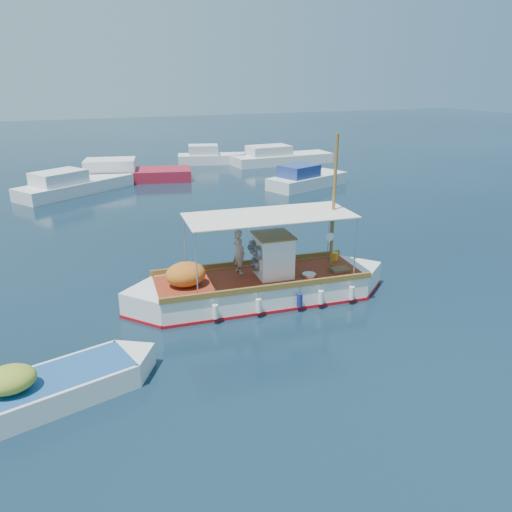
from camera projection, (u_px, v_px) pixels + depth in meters
name	position (u px, v px, depth m)	size (l,w,h in m)	color
ground	(279.00, 299.00, 17.17)	(160.00, 160.00, 0.00)	black
fishing_caique	(258.00, 286.00, 17.00)	(9.29, 3.19, 5.69)	white
dinghy	(44.00, 393.00, 11.66)	(5.45, 2.54, 1.37)	white
bg_boat_nw	(73.00, 186.00, 32.18)	(7.74, 6.06, 1.80)	silver
bg_boat_n	(126.00, 174.00, 36.05)	(9.12, 4.66, 1.80)	maroon
bg_boat_ne	(306.00, 180.00, 34.09)	(6.36, 4.14, 1.80)	silver
bg_boat_e	(279.00, 158.00, 43.00)	(8.83, 2.86, 1.80)	silver
bg_boat_far_n	(212.00, 158.00, 43.16)	(6.48, 3.52, 1.80)	silver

